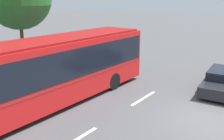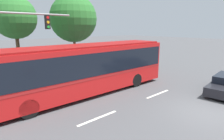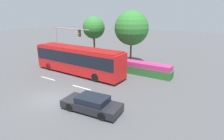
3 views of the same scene
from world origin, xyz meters
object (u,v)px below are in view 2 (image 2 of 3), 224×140
(traffic_light_pole, at_px, (0,38))
(street_tree_left, at_px, (15,18))
(city_bus, at_px, (87,66))
(street_tree_centre, at_px, (73,19))

(traffic_light_pole, height_order, street_tree_left, street_tree_left)
(city_bus, relative_size, traffic_light_pole, 2.01)
(traffic_light_pole, bearing_deg, street_tree_left, 63.26)
(city_bus, height_order, street_tree_left, street_tree_left)
(street_tree_left, bearing_deg, city_bus, -69.95)
(street_tree_left, xyz_separation_m, street_tree_centre, (5.90, 1.01, 0.13))
(traffic_light_pole, relative_size, street_tree_centre, 0.82)
(city_bus, distance_m, traffic_light_pole, 5.28)
(street_tree_centre, bearing_deg, city_bus, -116.05)
(traffic_light_pole, bearing_deg, street_tree_centre, 32.81)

